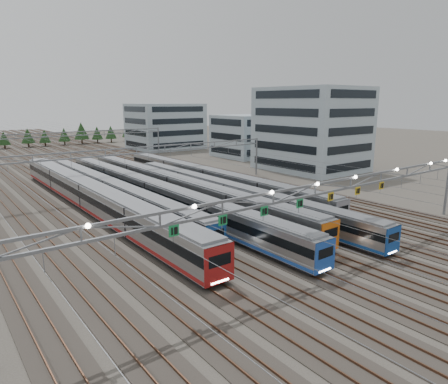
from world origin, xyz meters
TOP-DOWN VIEW (x-y plane):
  - ground at (0.00, 0.00)m, footprint 400.00×400.00m
  - track_bed at (0.00, 100.00)m, footprint 54.00×260.00m
  - train_a at (-11.25, 32.01)m, footprint 3.09×63.57m
  - train_b at (-6.75, 35.58)m, footprint 2.58×57.36m
  - train_c at (-2.25, 29.94)m, footprint 2.72×66.86m
  - train_d at (2.25, 30.92)m, footprint 2.87×62.81m
  - train_e at (6.75, 22.03)m, footprint 2.59×53.49m
  - train_f at (11.25, 34.01)m, footprint 2.72×58.57m
  - gantry_near at (-0.05, -0.12)m, footprint 56.36×0.61m
  - gantry_mid at (0.00, 40.00)m, footprint 56.36×0.36m
  - gantry_far at (0.00, 85.00)m, footprint 56.36×0.36m
  - depot_bldg_south at (42.70, 37.58)m, footprint 18.00×22.00m
  - depot_bldg_mid at (44.98, 64.29)m, footprint 14.00×16.00m
  - depot_bldg_north at (36.76, 96.38)m, footprint 22.00×18.00m
  - treeline at (-0.90, 128.63)m, footprint 93.80×5.60m

SIDE VIEW (x-z plane):
  - ground at x=0.00m, z-range 0.00..0.00m
  - track_bed at x=0.00m, z-range -1.22..4.20m
  - train_b at x=-6.75m, z-range 0.25..3.60m
  - train_e at x=6.75m, z-range 0.25..3.61m
  - train_c at x=-2.25m, z-range 0.25..3.78m
  - train_f at x=11.25m, z-range 0.25..3.79m
  - train_d at x=2.25m, z-range 0.25..3.98m
  - train_a at x=-11.25m, z-range 0.25..4.28m
  - treeline at x=-0.90m, z-range 0.72..7.74m
  - depot_bldg_mid at x=44.98m, z-range 0.00..11.91m
  - gantry_mid at x=0.00m, z-range 2.39..10.39m
  - gantry_far at x=0.00m, z-range 2.39..10.39m
  - gantry_near at x=-0.05m, z-range 3.05..11.13m
  - depot_bldg_north at x=36.76m, z-range 0.00..15.04m
  - depot_bldg_south at x=42.70m, z-range 0.00..18.86m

